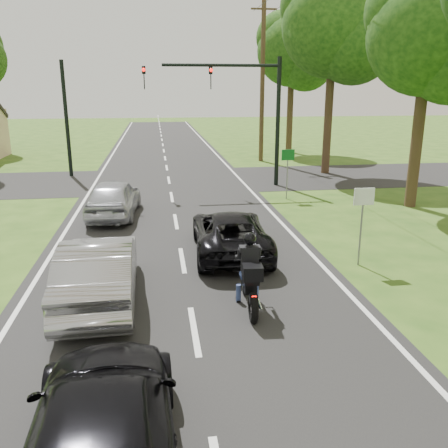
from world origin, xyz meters
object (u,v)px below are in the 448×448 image
(utility_pole_far, at_px, (262,80))
(dark_car_behind, at_px, (102,432))
(silver_sedan, at_px, (99,270))
(silver_suv, at_px, (114,198))
(traffic_signal, at_px, (240,99))
(motorcycle_rider, at_px, (250,279))
(sign_white, at_px, (363,208))
(dark_suv, at_px, (230,232))
(sign_green, at_px, (288,162))

(utility_pole_far, bearing_deg, dark_car_behind, -106.54)
(silver_sedan, height_order, dark_car_behind, silver_sedan)
(silver_suv, xyz_separation_m, traffic_signal, (5.55, 4.94, 3.42))
(motorcycle_rider, height_order, silver_suv, motorcycle_rider)
(traffic_signal, xyz_separation_m, sign_white, (1.36, -11.02, -2.54))
(utility_pole_far, bearing_deg, dark_suv, -105.27)
(dark_car_behind, height_order, sign_white, sign_white)
(dark_car_behind, height_order, sign_green, sign_green)
(silver_sedan, xyz_separation_m, utility_pole_far, (8.16, 20.34, 4.34))
(motorcycle_rider, bearing_deg, silver_suv, 116.60)
(utility_pole_far, bearing_deg, sign_white, -94.51)
(motorcycle_rider, relative_size, sign_white, 0.94)
(sign_white, bearing_deg, traffic_signal, 97.05)
(dark_suv, bearing_deg, traffic_signal, -98.77)
(silver_sedan, bearing_deg, sign_green, -127.56)
(traffic_signal, height_order, utility_pole_far, utility_pole_far)
(dark_car_behind, height_order, utility_pole_far, utility_pole_far)
(motorcycle_rider, xyz_separation_m, sign_green, (3.63, 10.15, 0.92))
(silver_suv, bearing_deg, utility_pole_far, -118.42)
(dark_suv, distance_m, utility_pole_far, 18.72)
(motorcycle_rider, xyz_separation_m, sign_white, (3.43, 2.15, 0.92))
(motorcycle_rider, height_order, silver_sedan, motorcycle_rider)
(silver_suv, height_order, sign_green, sign_green)
(dark_suv, relative_size, silver_suv, 1.07)
(motorcycle_rider, relative_size, silver_suv, 0.49)
(utility_pole_far, bearing_deg, sign_green, -96.73)
(dark_suv, relative_size, sign_white, 2.07)
(utility_pole_far, xyz_separation_m, sign_white, (-1.50, -19.02, -3.49))
(dark_suv, distance_m, sign_white, 3.73)
(sign_green, bearing_deg, utility_pole_far, 83.27)
(silver_sedan, relative_size, silver_suv, 1.08)
(motorcycle_rider, height_order, sign_white, sign_white)
(traffic_signal, relative_size, sign_green, 3.00)
(motorcycle_rider, distance_m, traffic_signal, 13.77)
(dark_car_behind, relative_size, utility_pole_far, 0.45)
(silver_sedan, bearing_deg, dark_suv, -141.50)
(silver_sedan, distance_m, utility_pole_far, 22.34)
(silver_suv, distance_m, utility_pole_far, 16.04)
(silver_suv, bearing_deg, silver_sedan, 96.58)
(dark_suv, xyz_separation_m, silver_suv, (-3.62, 4.60, 0.09))
(motorcycle_rider, height_order, dark_suv, motorcycle_rider)
(utility_pole_far, distance_m, sign_white, 19.39)
(motorcycle_rider, height_order, dark_car_behind, motorcycle_rider)
(dark_car_behind, relative_size, traffic_signal, 0.71)
(silver_suv, bearing_deg, sign_white, 143.27)
(dark_car_behind, bearing_deg, motorcycle_rider, -123.42)
(silver_sedan, bearing_deg, traffic_signal, -114.45)
(utility_pole_far, relative_size, sign_green, 4.71)
(motorcycle_rider, height_order, utility_pole_far, utility_pole_far)
(sign_white, bearing_deg, silver_sedan, -168.79)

